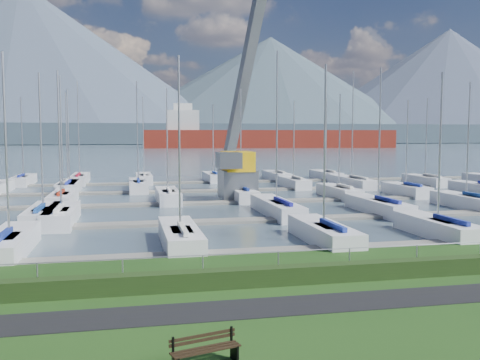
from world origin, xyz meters
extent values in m
cube|color=black|center=(0.00, -3.00, 0.01)|extent=(160.00, 2.00, 0.04)
cube|color=#455865|center=(0.00, 260.00, -0.40)|extent=(800.00, 540.00, 0.20)
cube|color=#203513|center=(0.00, -0.40, 0.35)|extent=(80.00, 0.70, 0.70)
cylinder|color=#9B9DA3|center=(0.00, 0.00, 1.20)|extent=(80.00, 0.04, 0.04)
cube|color=#3D4D59|center=(0.00, 330.00, 6.00)|extent=(900.00, 80.00, 12.00)
cone|color=#455164|center=(-80.00, 400.00, 57.50)|extent=(340.00, 340.00, 115.00)
cone|color=#3E4F5C|center=(110.00, 410.00, 42.50)|extent=(300.00, 300.00, 85.00)
cone|color=#424B61|center=(280.00, 420.00, 50.00)|extent=(320.00, 320.00, 100.00)
cube|color=gray|center=(0.00, 6.00, -0.22)|extent=(90.00, 1.60, 0.25)
cube|color=gray|center=(0.00, 16.00, -0.22)|extent=(90.00, 1.60, 0.25)
cube|color=slate|center=(0.00, 26.00, -0.22)|extent=(90.00, 1.60, 0.25)
cube|color=slate|center=(0.00, 36.00, -0.22)|extent=(90.00, 1.60, 0.25)
cube|color=gray|center=(0.00, 46.00, -0.22)|extent=(90.00, 1.60, 0.25)
cube|color=black|center=(-5.74, -7.14, 0.65)|extent=(0.06, 0.06, 0.40)
cube|color=black|center=(-4.15, -6.90, 0.23)|extent=(0.16, 0.40, 0.45)
cube|color=black|center=(-4.20, -6.72, 0.65)|extent=(0.06, 0.06, 0.40)
cube|color=black|center=(-4.88, -7.25, 0.45)|extent=(1.76, 0.57, 0.04)
cube|color=black|center=(-4.92, -7.11, 0.45)|extent=(1.76, 0.57, 0.04)
cube|color=black|center=(-4.96, -6.96, 0.45)|extent=(1.76, 0.57, 0.04)
cube|color=black|center=(-4.98, -6.91, 0.62)|extent=(1.75, 0.51, 0.08)
cube|color=black|center=(-4.98, -6.91, 0.74)|extent=(1.75, 0.51, 0.08)
cube|color=slate|center=(3.22, 28.28, 1.20)|extent=(3.25, 3.25, 2.60)
cube|color=#E9AF0D|center=(3.22, 28.28, 3.30)|extent=(2.65, 3.44, 1.80)
cube|color=slate|center=(5.02, 32.78, 12.30)|extent=(3.10, 11.20, 19.89)
cube|color=slate|center=(2.02, 26.28, 3.50)|extent=(2.03, 2.23, 1.40)
cube|color=maroon|center=(55.56, 210.59, 2.50)|extent=(110.64, 31.53, 10.00)
cube|color=silver|center=(17.63, 215.38, 10.00)|extent=(15.64, 15.64, 12.00)
cube|color=silver|center=(17.63, 215.38, 17.00)|extent=(8.94, 8.94, 4.00)
camera|label=1|loc=(-6.77, -19.93, 5.82)|focal=40.00mm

